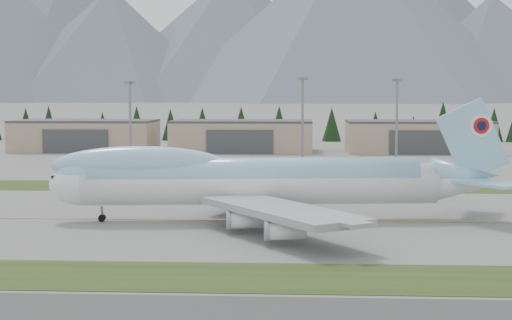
# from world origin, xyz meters

# --- Properties ---
(ground) EXTENTS (7000.00, 7000.00, 0.00)m
(ground) POSITION_xyz_m (0.00, 0.00, 0.00)
(ground) COLOR slate
(ground) RESTS_ON ground
(grass_strip_near) EXTENTS (400.00, 14.00, 0.08)m
(grass_strip_near) POSITION_xyz_m (0.00, -38.00, 0.00)
(grass_strip_near) COLOR #263E16
(grass_strip_near) RESTS_ON ground
(grass_strip_far) EXTENTS (400.00, 18.00, 0.08)m
(grass_strip_far) POSITION_xyz_m (0.00, 45.00, 0.00)
(grass_strip_far) COLOR #263E16
(grass_strip_far) RESTS_ON ground
(taxiway_line_main) EXTENTS (400.00, 0.40, 0.02)m
(taxiway_line_main) POSITION_xyz_m (0.00, 0.00, 0.00)
(taxiway_line_main) COLOR #C88E17
(taxiway_line_main) RESTS_ON ground
(boeing_747_freighter) EXTENTS (72.55, 62.24, 19.08)m
(boeing_747_freighter) POSITION_xyz_m (-2.05, 0.34, 6.29)
(boeing_747_freighter) COLOR white
(boeing_747_freighter) RESTS_ON ground
(hangar_left) EXTENTS (48.00, 26.60, 10.80)m
(hangar_left) POSITION_xyz_m (-70.00, 149.90, 5.39)
(hangar_left) COLOR tan
(hangar_left) RESTS_ON ground
(hangar_center) EXTENTS (48.00, 26.60, 10.80)m
(hangar_center) POSITION_xyz_m (-15.00, 149.90, 5.39)
(hangar_center) COLOR tan
(hangar_center) RESTS_ON ground
(hangar_right) EXTENTS (48.00, 26.60, 10.80)m
(hangar_right) POSITION_xyz_m (45.00, 149.90, 5.39)
(hangar_right) COLOR tan
(hangar_right) RESTS_ON ground
(floodlight_masts) EXTENTS (148.67, 10.71, 24.61)m
(floodlight_masts) POSITION_xyz_m (23.90, 109.67, 16.70)
(floodlight_masts) COLOR slate
(floodlight_masts) RESTS_ON ground
(service_vehicle_a) EXTENTS (1.97, 3.68, 1.19)m
(service_vehicle_a) POSITION_xyz_m (-38.18, 136.04, 0.00)
(service_vehicle_a) COLOR silver
(service_vehicle_a) RESTS_ON ground
(service_vehicle_b) EXTENTS (3.46, 1.94, 1.08)m
(service_vehicle_b) POSITION_xyz_m (23.35, 117.54, 0.00)
(service_vehicle_b) COLOR #9FB42D
(service_vehicle_b) RESTS_ON ground
(service_vehicle_c) EXTENTS (2.17, 4.05, 1.11)m
(service_vehicle_c) POSITION_xyz_m (59.43, 120.15, 0.00)
(service_vehicle_c) COLOR #99989C
(service_vehicle_c) RESTS_ON ground
(conifer_belt) EXTENTS (266.27, 14.56, 16.93)m
(conifer_belt) POSITION_xyz_m (8.45, 211.33, 7.37)
(conifer_belt) COLOR black
(conifer_belt) RESTS_ON ground
(mountain_ridge_front) EXTENTS (4308.48, 1189.78, 484.11)m
(mountain_ridge_front) POSITION_xyz_m (-58.96, 2202.06, 214.46)
(mountain_ridge_front) COLOR #535C6F
(mountain_ridge_front) RESTS_ON ground
(mountain_ridge_rear) EXTENTS (4451.35, 1047.80, 523.90)m
(mountain_ridge_rear) POSITION_xyz_m (124.77, 2900.00, 254.62)
(mountain_ridge_rear) COLOR #535C6F
(mountain_ridge_rear) RESTS_ON ground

